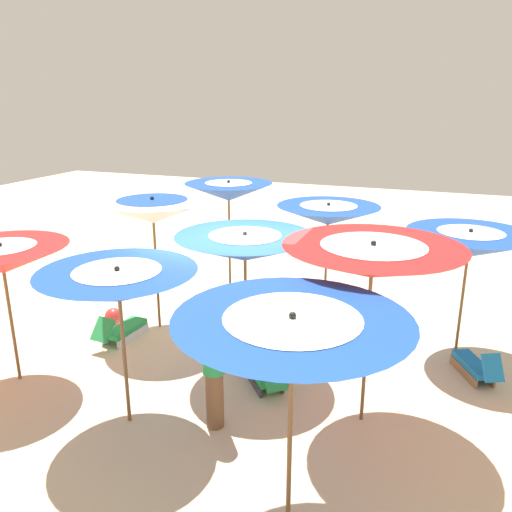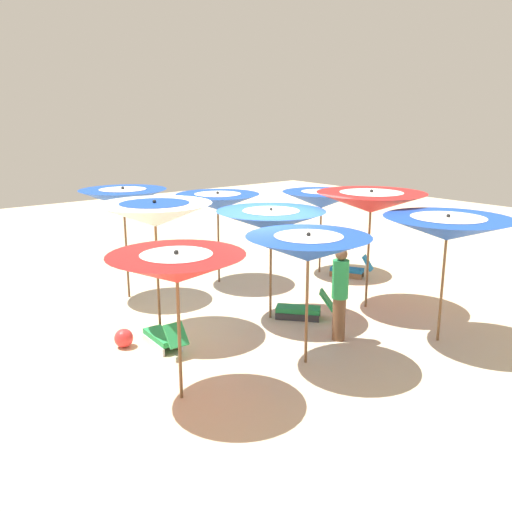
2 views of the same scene
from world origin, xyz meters
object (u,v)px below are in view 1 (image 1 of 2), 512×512
beach_umbrella_4 (245,248)px  lounger_2 (122,330)px  beach_umbrella_5 (153,211)px  beach_umbrella_7 (118,286)px  beachgoer_0 (214,365)px  beach_ball (113,317)px  beach_umbrella_3 (372,261)px  beach_umbrella_2 (229,192)px  beach_umbrella_8 (2,259)px  beach_umbrella_6 (292,337)px  lounger_0 (475,366)px  beach_umbrella_1 (328,215)px  beach_umbrella_0 (469,244)px  lounger_1 (264,372)px

beach_umbrella_4 → lounger_2: size_ratio=1.92×
beach_umbrella_5 → beach_umbrella_7: (-2.78, -1.18, -0.31)m
beach_umbrella_4 → beach_umbrella_5: size_ratio=0.90×
beachgoer_0 → beach_ball: (2.23, 3.22, -0.75)m
beach_umbrella_3 → beach_umbrella_2: bearing=43.1°
beach_umbrella_2 → beach_umbrella_4: bearing=-152.4°
beach_umbrella_2 → beach_umbrella_8: bearing=161.7°
beach_umbrella_6 → beach_umbrella_3: bearing=-11.8°
beach_umbrella_5 → beachgoer_0: size_ratio=1.46×
beach_umbrella_4 → lounger_0: bearing=-75.6°
beach_umbrella_6 → beachgoer_0: (1.20, 1.40, -1.20)m
lounger_0 → beachgoer_0: size_ratio=0.63×
beach_umbrella_3 → beach_umbrella_5: beach_umbrella_3 is taller
beach_umbrella_7 → beachgoer_0: (0.31, -1.16, -1.06)m
beach_umbrella_1 → lounger_0: size_ratio=2.07×
beach_umbrella_0 → beach_ball: beach_umbrella_0 is taller
beach_umbrella_8 → lounger_0: size_ratio=2.03×
beach_umbrella_1 → lounger_0: (-1.82, -2.86, -1.83)m
beach_umbrella_6 → beach_umbrella_8: (1.21, 4.80, -0.13)m
beach_umbrella_7 → beach_umbrella_4: bearing=-25.4°
beach_umbrella_4 → beachgoer_0: 2.02m
beach_umbrella_0 → beach_umbrella_5: (-0.92, 5.38, 0.33)m
beach_umbrella_2 → lounger_0: beach_umbrella_2 is taller
beach_umbrella_7 → lounger_2: bearing=36.7°
lounger_2 → beach_ball: size_ratio=3.52×
beach_umbrella_3 → beach_umbrella_7: bearing=111.1°
beach_umbrella_3 → lounger_0: (1.73, -1.49, -2.10)m
beach_umbrella_0 → beach_umbrella_2: size_ratio=0.87×
lounger_1 → lounger_2: 2.99m
beach_ball → lounger_0: bearing=-87.0°
beach_umbrella_5 → beach_ball: size_ratio=7.52×
beach_umbrella_2 → lounger_1: size_ratio=2.22×
beach_umbrella_4 → lounger_2: bearing=88.3°
beach_ball → beach_umbrella_2: bearing=-28.7°
beach_umbrella_1 → lounger_2: beach_umbrella_1 is taller
beach_umbrella_6 → lounger_0: (3.78, -1.92, -1.91)m
beach_umbrella_2 → beach_umbrella_5: size_ratio=1.00×
beach_umbrella_3 → lounger_1: bearing=76.8°
beach_umbrella_6 → lounger_2: size_ratio=1.98×
beach_umbrella_2 → beach_umbrella_0: bearing=-105.5°
beach_umbrella_0 → beach_umbrella_3: size_ratio=0.87×
beach_umbrella_2 → beach_ball: bearing=151.3°
beach_umbrella_3 → beach_umbrella_5: size_ratio=1.00×
lounger_0 → beach_umbrella_2: bearing=40.6°
beach_umbrella_2 → beach_umbrella_3: beach_umbrella_3 is taller
beach_umbrella_1 → beach_umbrella_5: (-1.92, 2.80, 0.26)m
beach_umbrella_1 → beach_umbrella_2: beach_umbrella_2 is taller
beach_umbrella_1 → beach_umbrella_5: bearing=124.4°
beach_umbrella_4 → beach_umbrella_7: beach_umbrella_4 is taller
beach_umbrella_1 → beachgoer_0: beach_umbrella_1 is taller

